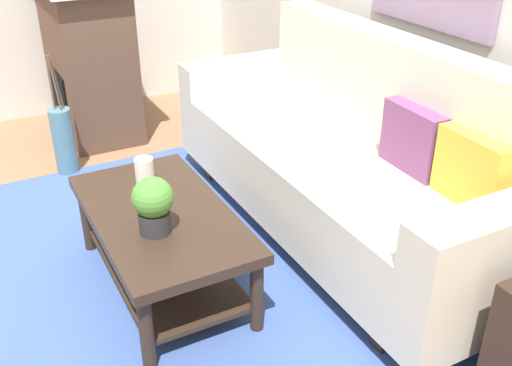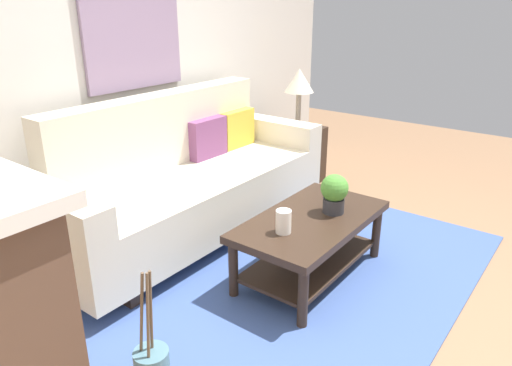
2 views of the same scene
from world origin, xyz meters
name	(u,v)px [view 1 (image 1 of 2)]	position (x,y,z in m)	size (l,w,h in m)	color
ground_plane	(79,304)	(0.00, 0.00, 0.00)	(9.22, 9.22, 0.00)	#8C6647
area_rug	(178,273)	(0.00, 0.50, 0.01)	(2.85, 2.04, 0.01)	#3D5693
couch	(344,160)	(0.01, 1.49, 0.43)	(2.38, 0.84, 1.08)	beige
throw_pillow_plum	(414,139)	(0.39, 1.61, 0.68)	(0.36, 0.12, 0.32)	#7A4270
throw_pillow_mustard	(473,170)	(0.77, 1.61, 0.68)	(0.36, 0.12, 0.32)	gold
coffee_table	(162,232)	(0.06, 0.42, 0.31)	(1.10, 0.60, 0.43)	#332319
tabletop_vase	(145,172)	(-0.22, 0.44, 0.50)	(0.09, 0.09, 0.14)	white
potted_plant_tabletop	(153,204)	(0.21, 0.34, 0.57)	(0.18, 0.18, 0.26)	#2D2D33
fireplace	(89,57)	(-2.06, 0.63, 0.59)	(1.02, 0.58, 1.16)	brown
floor_vase	(64,142)	(-1.42, 0.26, 0.23)	(0.14, 0.14, 0.46)	slate
floor_vase_branch_a	(55,84)	(-1.40, 0.26, 0.64)	(0.01, 0.01, 0.36)	brown
floor_vase_branch_b	(56,82)	(-1.43, 0.28, 0.64)	(0.01, 0.01, 0.36)	brown
floor_vase_branch_c	(51,83)	(-1.43, 0.24, 0.64)	(0.01, 0.01, 0.36)	brown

